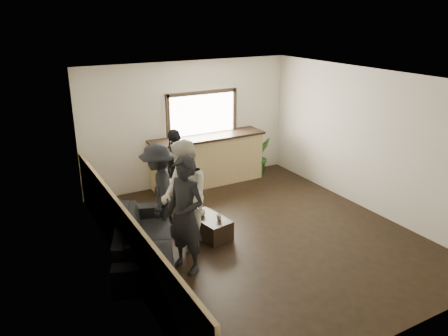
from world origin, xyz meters
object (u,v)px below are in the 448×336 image
bar_counter (208,157)px  cup_b (219,217)px  person_a (185,215)px  person_d (176,167)px  coffee_table (210,227)px  cup_a (202,213)px  potted_plant (260,156)px  sofa (145,239)px  person_b (184,196)px  person_c (159,189)px

bar_counter → cup_b: bar_counter is taller
person_a → person_d: bearing=135.0°
coffee_table → cup_a: size_ratio=6.65×
coffee_table → cup_b: (0.11, -0.15, 0.23)m
person_a → person_d: (0.85, 2.36, -0.12)m
bar_counter → cup_b: size_ratio=27.80×
person_d → bar_counter: bearing=164.4°
potted_plant → sofa: bearing=-148.6°
cup_b → person_a: person_a is taller
potted_plant → person_b: bearing=-142.8°
person_b → person_d: size_ratio=1.16×
person_b → person_c: 0.74m
person_d → sofa: bearing=4.2°
cup_a → person_d: person_d is taller
person_a → person_d: size_ratio=1.15×
person_a → person_b: (0.27, 0.64, 0.01)m
coffee_table → person_b: 0.93m
bar_counter → sofa: size_ratio=1.19×
cup_a → person_d: 1.51m
coffee_table → person_d: bearing=88.0°
cup_a → person_c: 0.88m
cup_a → person_a: person_a is taller
potted_plant → person_d: size_ratio=0.59×
bar_counter → person_a: bar_counter is taller
sofa → person_d: 2.20m
person_a → sofa: bearing=-170.6°
sofa → coffee_table: (1.24, 0.11, -0.15)m
coffee_table → person_d: 1.71m
person_a → person_c: (0.08, 1.34, -0.09)m
coffee_table → person_a: bearing=-135.9°
person_d → cup_b: bearing=43.3°
bar_counter → cup_a: bar_counter is taller
sofa → person_c: (0.54, 0.69, 0.50)m
person_c → person_b: bearing=35.2°
cup_a → cup_b: 0.35m
person_a → cup_a: bearing=116.5°
bar_counter → person_d: (-1.08, -0.70, 0.16)m
cup_b → potted_plant: potted_plant is taller
person_b → person_d: (0.58, 1.73, -0.13)m
person_b → person_d: bearing=166.7°
coffee_table → potted_plant: potted_plant is taller
sofa → cup_a: bearing=-57.1°
bar_counter → person_a: bearing=-122.2°
person_a → person_b: bearing=131.9°
sofa → person_a: (0.45, -0.65, 0.59)m
coffee_table → person_c: (-0.71, 0.58, 0.65)m
bar_counter → coffee_table: (-1.14, -2.30, -0.46)m
bar_counter → person_d: bearing=-147.0°
coffee_table → potted_plant: (2.51, 2.18, 0.29)m
person_a → coffee_table: bearing=108.8°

